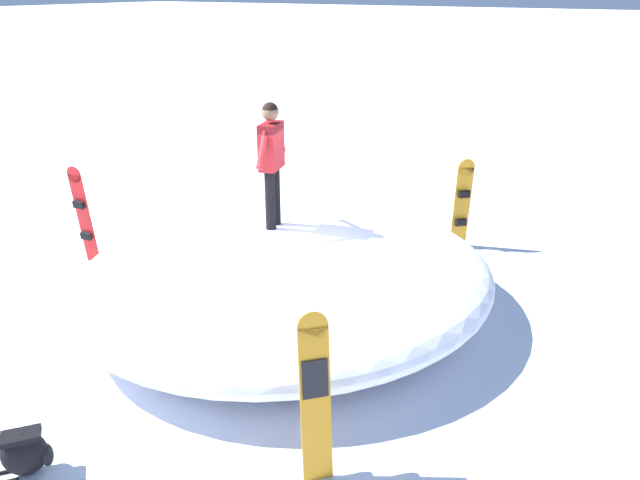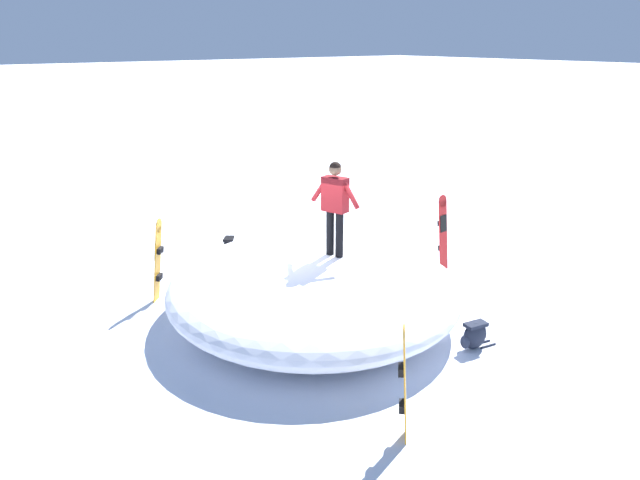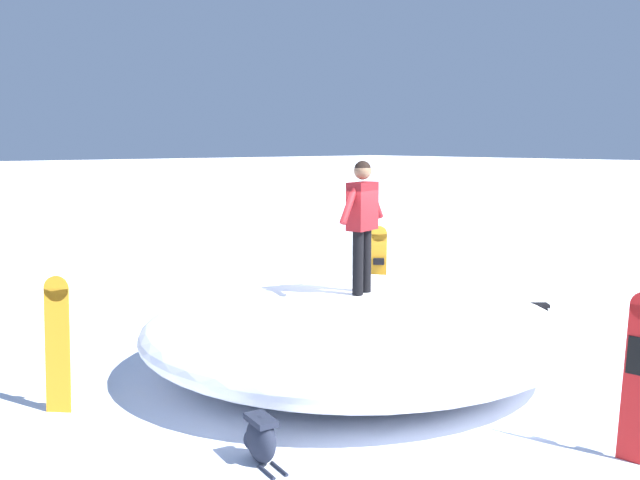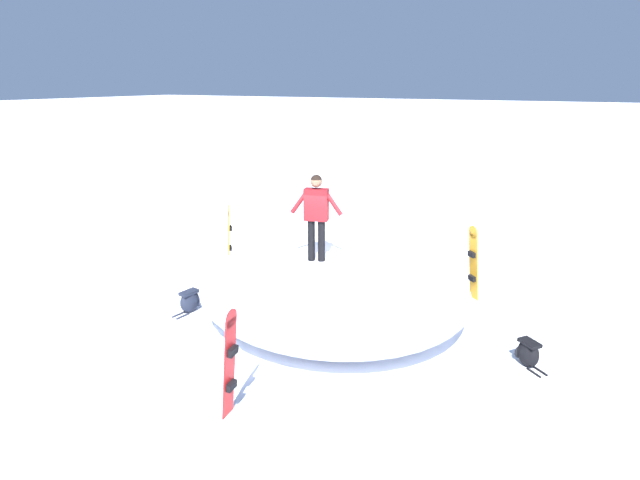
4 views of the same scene
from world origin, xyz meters
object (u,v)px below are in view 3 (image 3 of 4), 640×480
Objects in this scene: backpack_near at (261,438)px; backpack_far at (536,317)px; snowboarder_standing at (362,215)px; snowboard_tertiary_upright at (638,374)px; snowboard_primary_upright at (378,271)px; snowboard_secondary_upright at (58,342)px.

backpack_far is at bearing -171.04° from backpack_near.
snowboarder_standing is 1.01× the size of snowboard_tertiary_upright.
backpack_near is at bearing 8.96° from backpack_far.
snowboard_primary_upright is at bearing -110.56° from snowboard_tertiary_upright.
snowboard_primary_upright is (-2.58, -2.24, -1.33)m from snowboarder_standing.
backpack_far is at bearing -136.49° from snowboard_tertiary_upright.
snowboard_secondary_upright is at bearing -25.03° from snowboarder_standing.
backpack_far is at bearing 179.35° from snowboarder_standing.
backpack_far is at bearing 167.64° from snowboard_secondary_upright.
snowboard_secondary_upright is (5.92, 0.68, -0.04)m from snowboard_primary_upright.
snowboard_primary_upright is 1.00× the size of snowboard_tertiary_upright.
snowboard_primary_upright is 2.76m from backpack_far.
snowboard_secondary_upright is 2.85m from backpack_near.
snowboard_secondary_upright is 7.53m from backpack_far.
backpack_near is 6.44m from backpack_far.
snowboard_secondary_upright is 2.31× the size of backpack_near.
snowboarder_standing is 4.44m from backpack_far.
snowboarder_standing reaches higher than snowboard_tertiary_upright.
snowboard_primary_upright is 5.96m from snowboard_secondary_upright.
snowboarder_standing reaches higher than backpack_near.
snowboard_tertiary_upright is at bearing 140.43° from backpack_near.
snowboarder_standing is 3.94m from snowboard_secondary_upright.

